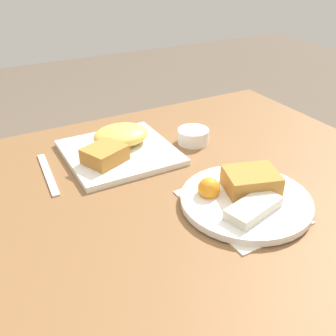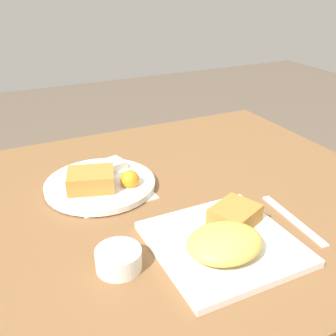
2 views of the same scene
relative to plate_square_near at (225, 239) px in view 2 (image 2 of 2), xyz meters
name	(u,v)px [view 2 (image 2 of 2)]	position (x,y,z in m)	size (l,w,h in m)	color
dining_table	(160,230)	(-0.03, 0.21, -0.10)	(1.10, 0.87, 0.76)	brown
menu_card	(106,186)	(-0.12, 0.32, -0.02)	(0.18, 0.23, 0.00)	beige
plate_square_near	(225,239)	(0.00, 0.00, 0.00)	(0.25, 0.25, 0.06)	white
plate_oval_far	(100,182)	(-0.14, 0.31, 0.00)	(0.26, 0.26, 0.05)	white
sauce_ramekin	(119,259)	(-0.19, 0.04, 0.00)	(0.08, 0.08, 0.04)	white
butter_knife	(293,219)	(0.18, 0.02, -0.02)	(0.03, 0.19, 0.00)	silver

